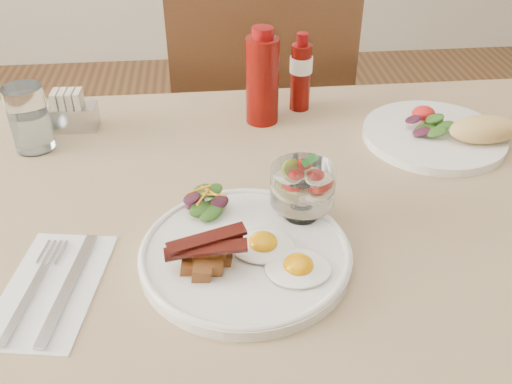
{
  "coord_description": "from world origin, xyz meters",
  "views": [
    {
      "loc": [
        -0.14,
        -0.65,
        1.26
      ],
      "look_at": [
        -0.07,
        -0.02,
        0.82
      ],
      "focal_mm": 40.0,
      "sensor_mm": 36.0,
      "label": 1
    }
  ],
  "objects_px": {
    "main_plate": "(245,255)",
    "water_glass": "(30,122)",
    "fruit_cup": "(303,185)",
    "ketchup_bottle": "(262,79)",
    "second_plate": "(446,133)",
    "chair_far": "(258,132)",
    "hot_sauce_bottle": "(301,73)",
    "sugar_caddy": "(73,113)",
    "table": "(302,263)"
  },
  "relations": [
    {
      "from": "hot_sauce_bottle",
      "to": "fruit_cup",
      "type": "bearing_deg",
      "value": -98.89
    },
    {
      "from": "fruit_cup",
      "to": "second_plate",
      "type": "height_order",
      "value": "fruit_cup"
    },
    {
      "from": "table",
      "to": "second_plate",
      "type": "relative_size",
      "value": 5.17
    },
    {
      "from": "ketchup_bottle",
      "to": "sugar_caddy",
      "type": "height_order",
      "value": "ketchup_bottle"
    },
    {
      "from": "main_plate",
      "to": "ketchup_bottle",
      "type": "bearing_deg",
      "value": 80.64
    },
    {
      "from": "table",
      "to": "fruit_cup",
      "type": "height_order",
      "value": "fruit_cup"
    },
    {
      "from": "main_plate",
      "to": "water_glass",
      "type": "distance_m",
      "value": 0.47
    },
    {
      "from": "table",
      "to": "main_plate",
      "type": "bearing_deg",
      "value": -138.92
    },
    {
      "from": "table",
      "to": "fruit_cup",
      "type": "distance_m",
      "value": 0.16
    },
    {
      "from": "second_plate",
      "to": "water_glass",
      "type": "relative_size",
      "value": 2.26
    },
    {
      "from": "main_plate",
      "to": "hot_sauce_bottle",
      "type": "relative_size",
      "value": 1.86
    },
    {
      "from": "second_plate",
      "to": "ketchup_bottle",
      "type": "relative_size",
      "value": 1.44
    },
    {
      "from": "sugar_caddy",
      "to": "hot_sauce_bottle",
      "type": "bearing_deg",
      "value": 7.85
    },
    {
      "from": "fruit_cup",
      "to": "second_plate",
      "type": "bearing_deg",
      "value": 35.49
    },
    {
      "from": "chair_far",
      "to": "water_glass",
      "type": "bearing_deg",
      "value": -135.84
    },
    {
      "from": "ketchup_bottle",
      "to": "water_glass",
      "type": "bearing_deg",
      "value": -171.37
    },
    {
      "from": "water_glass",
      "to": "ketchup_bottle",
      "type": "bearing_deg",
      "value": 8.63
    },
    {
      "from": "ketchup_bottle",
      "to": "table",
      "type": "bearing_deg",
      "value": -84.27
    },
    {
      "from": "second_plate",
      "to": "hot_sauce_bottle",
      "type": "relative_size",
      "value": 1.71
    },
    {
      "from": "chair_far",
      "to": "fruit_cup",
      "type": "distance_m",
      "value": 0.74
    },
    {
      "from": "fruit_cup",
      "to": "chair_far",
      "type": "bearing_deg",
      "value": 89.23
    },
    {
      "from": "fruit_cup",
      "to": "water_glass",
      "type": "bearing_deg",
      "value": 148.82
    },
    {
      "from": "fruit_cup",
      "to": "sugar_caddy",
      "type": "distance_m",
      "value": 0.49
    },
    {
      "from": "chair_far",
      "to": "table",
      "type": "bearing_deg",
      "value": -90.0
    },
    {
      "from": "main_plate",
      "to": "hot_sauce_bottle",
      "type": "bearing_deg",
      "value": 71.77
    },
    {
      "from": "main_plate",
      "to": "second_plate",
      "type": "bearing_deg",
      "value": 36.28
    },
    {
      "from": "main_plate",
      "to": "hot_sauce_bottle",
      "type": "distance_m",
      "value": 0.46
    },
    {
      "from": "main_plate",
      "to": "second_plate",
      "type": "distance_m",
      "value": 0.47
    },
    {
      "from": "main_plate",
      "to": "water_glass",
      "type": "bearing_deg",
      "value": 136.19
    },
    {
      "from": "table",
      "to": "sugar_caddy",
      "type": "relative_size",
      "value": 15.98
    },
    {
      "from": "ketchup_bottle",
      "to": "water_glass",
      "type": "distance_m",
      "value": 0.41
    },
    {
      "from": "second_plate",
      "to": "water_glass",
      "type": "distance_m",
      "value": 0.72
    },
    {
      "from": "chair_far",
      "to": "sugar_caddy",
      "type": "xyz_separation_m",
      "value": [
        -0.38,
        -0.36,
        0.26
      ]
    },
    {
      "from": "water_glass",
      "to": "second_plate",
      "type": "bearing_deg",
      "value": -3.87
    },
    {
      "from": "table",
      "to": "sugar_caddy",
      "type": "distance_m",
      "value": 0.5
    },
    {
      "from": "chair_far",
      "to": "main_plate",
      "type": "xyz_separation_m",
      "value": [
        -0.09,
        -0.75,
        0.24
      ]
    },
    {
      "from": "hot_sauce_bottle",
      "to": "water_glass",
      "type": "xyz_separation_m",
      "value": [
        -0.48,
        -0.1,
        -0.02
      ]
    },
    {
      "from": "ketchup_bottle",
      "to": "hot_sauce_bottle",
      "type": "bearing_deg",
      "value": 29.28
    },
    {
      "from": "fruit_cup",
      "to": "ketchup_bottle",
      "type": "distance_m",
      "value": 0.32
    },
    {
      "from": "sugar_caddy",
      "to": "second_plate",
      "type": "bearing_deg",
      "value": -7.33
    },
    {
      "from": "fruit_cup",
      "to": "second_plate",
      "type": "xyz_separation_m",
      "value": [
        0.29,
        0.21,
        -0.05
      ]
    },
    {
      "from": "second_plate",
      "to": "hot_sauce_bottle",
      "type": "height_order",
      "value": "hot_sauce_bottle"
    },
    {
      "from": "main_plate",
      "to": "hot_sauce_bottle",
      "type": "height_order",
      "value": "hot_sauce_bottle"
    },
    {
      "from": "chair_far",
      "to": "hot_sauce_bottle",
      "type": "height_order",
      "value": "chair_far"
    },
    {
      "from": "ketchup_bottle",
      "to": "hot_sauce_bottle",
      "type": "distance_m",
      "value": 0.09
    },
    {
      "from": "second_plate",
      "to": "hot_sauce_bottle",
      "type": "bearing_deg",
      "value": 146.95
    },
    {
      "from": "fruit_cup",
      "to": "sugar_caddy",
      "type": "bearing_deg",
      "value": 138.88
    },
    {
      "from": "main_plate",
      "to": "second_plate",
      "type": "xyz_separation_m",
      "value": [
        0.38,
        0.28,
        0.01
      ]
    },
    {
      "from": "sugar_caddy",
      "to": "main_plate",
      "type": "bearing_deg",
      "value": -51.72
    },
    {
      "from": "hot_sauce_bottle",
      "to": "chair_far",
      "type": "bearing_deg",
      "value": 98.54
    }
  ]
}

